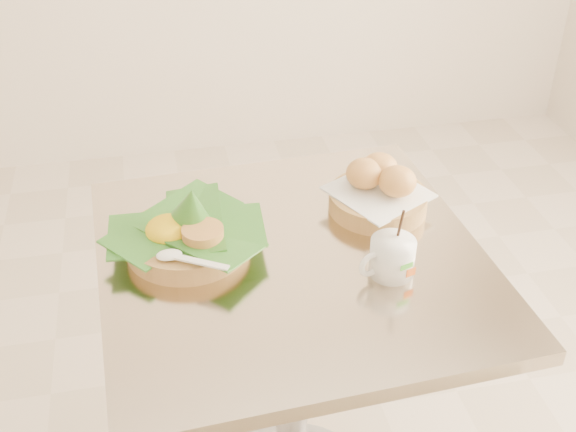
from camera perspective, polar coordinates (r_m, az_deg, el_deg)
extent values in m
cylinder|color=gray|center=(1.59, 0.28, -14.01)|extent=(0.07, 0.07, 0.69)
cube|color=beige|center=(1.34, 0.32, -3.61)|extent=(0.74, 0.74, 0.03)
cylinder|color=tan|center=(1.35, -7.94, -1.90)|extent=(0.23, 0.23, 0.04)
cone|color=#29631C|center=(1.32, -7.70, 0.68)|extent=(0.11, 0.13, 0.12)
ellipsoid|color=yellow|center=(1.34, -9.42, -1.09)|extent=(0.09, 0.09, 0.05)
cylinder|color=#CC9347|center=(1.31, -6.75, -1.35)|extent=(0.08, 0.08, 0.02)
cylinder|color=tan|center=(1.46, 7.11, 1.21)|extent=(0.20, 0.20, 0.04)
cube|color=white|center=(1.45, 7.16, 1.90)|extent=(0.23, 0.23, 0.01)
ellipsoid|color=#B06C28|center=(1.44, 6.07, 3.37)|extent=(0.07, 0.07, 0.06)
ellipsoid|color=#B06C28|center=(1.42, 8.65, 2.72)|extent=(0.07, 0.07, 0.06)
ellipsoid|color=#B06C28|center=(1.46, 7.23, 3.79)|extent=(0.07, 0.07, 0.06)
cylinder|color=white|center=(1.28, 8.24, -3.23)|extent=(0.08, 0.08, 0.07)
torus|color=white|center=(1.26, 6.59, -3.81)|extent=(0.05, 0.03, 0.05)
cylinder|color=#422812|center=(1.26, 8.35, -2.12)|extent=(0.07, 0.07, 0.01)
cylinder|color=black|center=(1.26, 8.79, -1.03)|extent=(0.01, 0.04, 0.10)
cube|color=green|center=(1.25, 9.39, -3.95)|extent=(0.03, 0.01, 0.01)
cube|color=orange|center=(1.27, 9.69, -4.42)|extent=(0.02, 0.01, 0.02)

